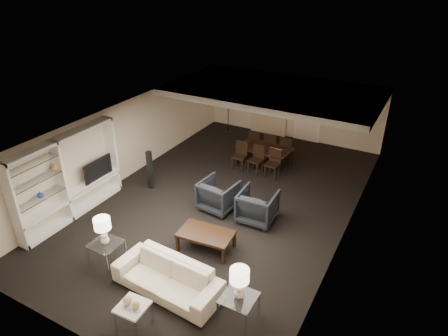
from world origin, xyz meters
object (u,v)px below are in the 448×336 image
dining_table (263,157)px  chair_fr (287,149)px  sofa (167,277)px  side_table_right (239,309)px  side_table_left (107,254)px  chair_nl (239,156)px  armchair_left (219,195)px  table_lamp_right (239,284)px  television (95,168)px  vase_amber (55,167)px  floor_speaker (150,170)px  table_lamp_left (103,231)px  chair_nm (256,160)px  chair_nr (273,164)px  armchair_right (257,206)px  floor_lamp (228,115)px  vase_blue (40,194)px  chair_fm (271,145)px  marble_table (134,316)px  coffee_table (206,240)px  chair_fl (256,142)px  pendant_light (281,106)px

dining_table → chair_fr: (0.60, 0.65, 0.16)m
sofa → side_table_right: size_ratio=3.64×
side_table_left → chair_nl: bearing=84.9°
armchair_left → table_lamp_right: bearing=130.6°
television → side_table_right: bearing=-109.9°
vase_amber → chair_nl: vase_amber is taller
floor_speaker → dining_table: 3.95m
table_lamp_left → chair_nm: 5.89m
side_table_left → chair_nm: (1.12, 5.76, 0.17)m
vase_amber → chair_fr: (3.98, 6.28, -1.17)m
chair_nr → chair_fr: bearing=94.0°
dining_table → chair_nr: chair_nr is taller
side_table_left → chair_nr: chair_nr is taller
sofa → armchair_right: (0.60, 3.30, 0.10)m
side_table_left → chair_nl: (0.52, 5.76, 0.17)m
television → floor_lamp: (0.89, 6.40, -0.29)m
floor_speaker → vase_blue: bearing=-101.8°
dining_table → floor_lamp: floor_lamp is taller
chair_fm → marble_table: bearing=86.7°
armchair_left → chair_nm: (0.02, 2.46, 0.03)m
armchair_left → floor_lamp: 5.70m
side_table_right → vase_blue: size_ratio=3.72×
coffee_table → vase_blue: size_ratio=7.44×
table_lamp_right → chair_fm: table_lamp_right is taller
floor_speaker → chair_nl: 3.06m
side_table_left → sofa: bearing=0.0°
chair_nl → television: bearing=-130.1°
table_lamp_right → vase_blue: bearing=178.0°
dining_table → chair_fr: 0.90m
vase_amber → dining_table: bearing=59.0°
coffee_table → side_table_right: bearing=-43.3°
marble_table → chair_fm: bearing=94.1°
floor_speaker → chair_fl: bearing=69.0°
armchair_right → coffee_table: bearing=68.2°
armchair_left → side_table_left: (-1.10, -3.30, -0.14)m
side_table_left → table_lamp_right: (3.40, 0.00, 0.65)m
vase_amber → chair_fm: vase_amber is taller
floor_speaker → dining_table: size_ratio=0.68×
armchair_left → television: television is taller
armchair_left → chair_fm: bearing=-84.5°
side_table_left → table_lamp_left: table_lamp_left is taller
pendant_light → armchair_left: size_ratio=0.53×
armchair_left → floor_lamp: size_ratio=0.65×
armchair_right → vase_amber: 5.35m
armchair_left → pendant_light: bearing=-87.8°
table_lamp_right → floor_speaker: bearing=144.9°
pendant_light → sofa: 7.40m
marble_table → chair_fr: 8.16m
television → floor_speaker: 1.63m
vase_blue → chair_fl: bearing=67.9°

